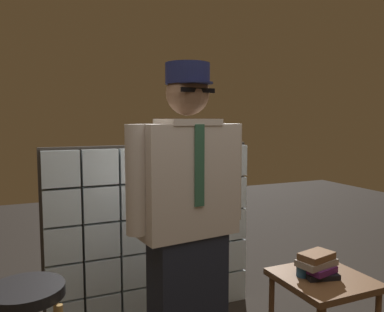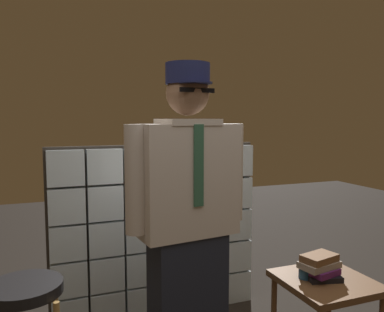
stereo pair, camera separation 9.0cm
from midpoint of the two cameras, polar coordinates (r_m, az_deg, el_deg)
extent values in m
cube|color=silver|center=(3.13, -11.57, -21.35)|extent=(0.25, 0.08, 0.25)
cube|color=silver|center=(3.18, -6.47, -20.83)|extent=(0.25, 0.08, 0.25)
cube|color=silver|center=(3.25, -1.60, -20.20)|extent=(0.25, 0.08, 0.25)
cube|color=silver|center=(3.34, 3.00, -19.47)|extent=(0.25, 0.08, 0.25)
cube|color=silver|center=(3.44, 7.29, -18.67)|extent=(0.25, 0.08, 0.25)
cube|color=silver|center=(2.99, -16.96, -17.15)|extent=(0.25, 0.08, 0.25)
cube|color=silver|center=(3.02, -11.67, -16.81)|extent=(0.25, 0.08, 0.25)
cube|color=silver|center=(3.07, -6.53, -16.35)|extent=(0.25, 0.08, 0.25)
cube|color=silver|center=(3.14, -1.62, -15.80)|extent=(0.25, 0.08, 0.25)
cube|color=silver|center=(3.23, 3.02, -15.16)|extent=(0.25, 0.08, 0.25)
cube|color=silver|center=(3.34, 7.35, -14.49)|extent=(0.25, 0.08, 0.25)
cube|color=silver|center=(2.90, -17.11, -12.26)|extent=(0.25, 0.08, 0.25)
cube|color=silver|center=(2.93, -11.77, -11.96)|extent=(0.25, 0.08, 0.25)
cube|color=silver|center=(2.98, -6.59, -11.57)|extent=(0.25, 0.08, 0.25)
cube|color=silver|center=(3.05, -1.63, -11.11)|extent=(0.25, 0.08, 0.25)
cube|color=silver|center=(3.15, 3.04, -10.61)|extent=(0.25, 0.08, 0.25)
cube|color=silver|center=(3.26, 7.40, -10.07)|extent=(0.25, 0.08, 0.25)
cube|color=silver|center=(2.83, -17.27, -7.10)|extent=(0.25, 0.08, 0.25)
cube|color=silver|center=(2.86, -11.88, -6.84)|extent=(0.25, 0.08, 0.25)
cube|color=silver|center=(2.91, -6.64, -6.54)|extent=(0.25, 0.08, 0.25)
cube|color=silver|center=(2.99, -1.64, -6.20)|extent=(0.25, 0.08, 0.25)
cube|color=silver|center=(3.08, 3.07, -5.83)|extent=(0.25, 0.08, 0.25)
cube|color=silver|center=(3.20, 7.46, -5.45)|extent=(0.25, 0.08, 0.25)
cube|color=silver|center=(2.79, -17.42, -1.72)|extent=(0.25, 0.08, 0.25)
cube|color=silver|center=(2.81, -11.98, -1.52)|extent=(0.25, 0.08, 0.25)
cube|color=silver|center=(2.87, -6.70, -1.31)|extent=(0.25, 0.08, 0.25)
cube|color=silver|center=(2.94, -1.66, -1.10)|extent=(0.25, 0.08, 0.25)
cube|color=silver|center=(3.04, 3.10, -0.89)|extent=(0.25, 0.08, 0.25)
cube|color=silver|center=(3.16, 7.52, -0.69)|extent=(0.25, 0.08, 0.25)
cube|color=#38332D|center=(3.06, -4.37, -11.08)|extent=(1.63, 0.02, 1.36)
cube|color=#1E2333|center=(2.38, 0.55, -21.79)|extent=(0.45, 0.27, 0.88)
cube|color=silver|center=(2.14, 0.57, -3.59)|extent=(0.58, 0.31, 0.62)
cube|color=#33664C|center=(2.02, 2.28, -1.45)|extent=(0.06, 0.02, 0.44)
cube|color=silver|center=(2.12, 0.58, 5.06)|extent=(0.33, 0.29, 0.04)
sphere|color=#846047|center=(2.12, 0.58, 9.26)|extent=(0.24, 0.24, 0.24)
ellipsoid|color=black|center=(2.07, 1.30, 8.19)|extent=(0.16, 0.10, 0.11)
cube|color=black|center=(2.03, 2.10, 9.77)|extent=(0.20, 0.04, 0.02)
cylinder|color=#191E47|center=(2.05, 1.81, 10.80)|extent=(0.20, 0.20, 0.01)
cylinder|color=#191E47|center=(2.13, 0.58, 12.13)|extent=(0.24, 0.24, 0.11)
cylinder|color=silver|center=(2.30, 7.32, -2.37)|extent=(0.12, 0.12, 0.57)
cylinder|color=silver|center=(2.01, -7.18, -3.51)|extent=(0.12, 0.12, 0.57)
cylinder|color=black|center=(1.96, -22.45, -17.79)|extent=(0.34, 0.34, 0.05)
cube|color=brown|center=(2.58, 20.31, -17.17)|extent=(0.52, 0.52, 0.04)
cylinder|color=brown|center=(2.98, 20.54, -20.00)|extent=(0.04, 0.04, 0.53)
cube|color=black|center=(2.57, 19.67, -16.39)|extent=(0.23, 0.22, 0.03)
cube|color=#591E66|center=(2.54, 19.77, -15.83)|extent=(0.20, 0.17, 0.04)
cube|color=gray|center=(2.53, 19.41, -14.99)|extent=(0.26, 0.18, 0.04)
cube|color=brown|center=(2.52, 19.42, -14.11)|extent=(0.24, 0.18, 0.04)
cylinder|color=navy|center=(2.53, 17.53, -15.94)|extent=(0.08, 0.08, 0.09)
torus|color=navy|center=(2.56, 18.59, -15.58)|extent=(0.06, 0.01, 0.06)
camera|label=1|loc=(0.05, -88.78, 0.12)|focal=35.86mm
camera|label=2|loc=(0.05, 91.22, -0.12)|focal=35.86mm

